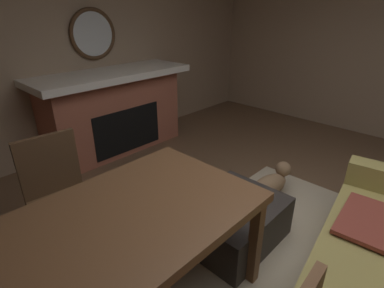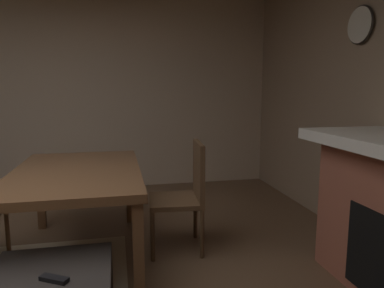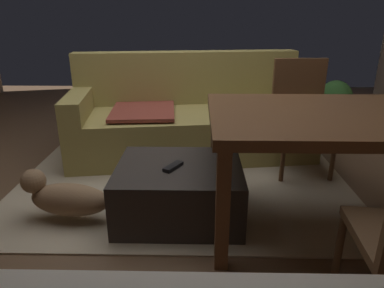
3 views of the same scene
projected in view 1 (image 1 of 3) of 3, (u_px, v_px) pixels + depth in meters
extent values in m
plane|color=brown|center=(299.00, 267.00, 2.26)|extent=(7.79, 7.79, 0.00)
cube|color=#9E846B|center=(72.00, 46.00, 3.67)|extent=(6.89, 0.12, 2.70)
cube|color=tan|center=(294.00, 275.00, 2.19)|extent=(2.60, 2.00, 0.01)
cube|color=#9E5642|center=(114.00, 114.00, 3.97)|extent=(1.76, 0.60, 0.99)
cube|color=black|center=(126.00, 129.00, 3.87)|extent=(0.97, 0.10, 0.56)
cube|color=white|center=(112.00, 74.00, 3.72)|extent=(2.00, 0.76, 0.08)
torus|color=#4C331E|center=(93.00, 34.00, 3.73)|extent=(0.62, 0.05, 0.62)
cylinder|color=silver|center=(93.00, 34.00, 3.73)|extent=(0.53, 0.01, 0.53)
cube|color=#2D2826|center=(232.00, 221.00, 2.47)|extent=(0.80, 0.67, 0.36)
cube|color=black|center=(232.00, 197.00, 2.44)|extent=(0.12, 0.16, 0.02)
cube|color=brown|center=(122.00, 221.00, 1.65)|extent=(1.58, 0.98, 0.06)
cube|color=brown|center=(255.00, 243.00, 2.02)|extent=(0.07, 0.07, 0.68)
cube|color=brown|center=(169.00, 193.00, 2.56)|extent=(0.07, 0.07, 0.68)
cube|color=#513823|center=(65.00, 204.00, 2.27)|extent=(0.48, 0.48, 0.04)
cube|color=#513823|center=(49.00, 165.00, 2.29)|extent=(0.44, 0.08, 0.48)
cylinder|color=#513823|center=(105.00, 229.00, 2.34)|extent=(0.04, 0.04, 0.41)
cylinder|color=#513823|center=(52.00, 255.00, 2.10)|extent=(0.04, 0.04, 0.41)
cylinder|color=#513823|center=(84.00, 206.00, 2.62)|extent=(0.04, 0.04, 0.41)
cylinder|color=#513823|center=(35.00, 226.00, 2.37)|extent=(0.04, 0.04, 0.41)
ellipsoid|color=#8C6B4C|center=(268.00, 186.00, 3.00)|extent=(0.54, 0.27, 0.21)
sphere|color=#8C6B4C|center=(283.00, 169.00, 3.08)|extent=(0.16, 0.16, 0.16)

